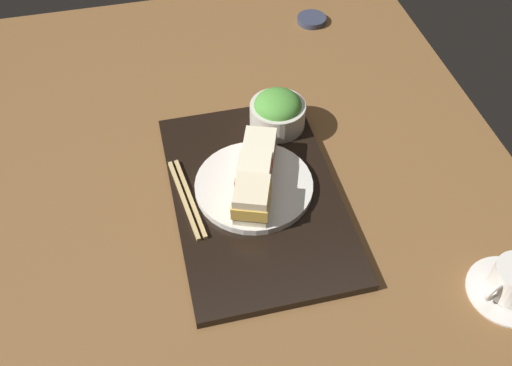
{
  "coord_description": "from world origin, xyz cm",
  "views": [
    {
      "loc": [
        65.65,
        -15.42,
        80.6
      ],
      "look_at": [
        0.53,
        -0.02,
        5.0
      ],
      "focal_mm": 41.3,
      "sensor_mm": 36.0,
      "label": 1
    }
  ],
  "objects_px": {
    "salad_bowl": "(278,111)",
    "chopsticks_pair": "(187,198)",
    "small_sauce_dish": "(312,20)",
    "sandwich_near": "(259,149)",
    "sandwich_middle": "(256,174)",
    "sandwich_far": "(252,200)",
    "sandwich_plate": "(256,185)"
  },
  "relations": [
    {
      "from": "sandwich_near",
      "to": "sandwich_middle",
      "type": "distance_m",
      "value": 0.06
    },
    {
      "from": "sandwich_middle",
      "to": "chopsticks_pair",
      "type": "height_order",
      "value": "sandwich_middle"
    },
    {
      "from": "sandwich_middle",
      "to": "chopsticks_pair",
      "type": "relative_size",
      "value": 0.46
    },
    {
      "from": "salad_bowl",
      "to": "small_sauce_dish",
      "type": "bearing_deg",
      "value": 153.04
    },
    {
      "from": "sandwich_near",
      "to": "sandwich_far",
      "type": "xyz_separation_m",
      "value": [
        0.12,
        -0.04,
        0.01
      ]
    },
    {
      "from": "salad_bowl",
      "to": "small_sauce_dish",
      "type": "distance_m",
      "value": 0.39
    },
    {
      "from": "chopsticks_pair",
      "to": "small_sauce_dish",
      "type": "distance_m",
      "value": 0.63
    },
    {
      "from": "sandwich_plate",
      "to": "sandwich_far",
      "type": "distance_m",
      "value": 0.07
    },
    {
      "from": "salad_bowl",
      "to": "sandwich_near",
      "type": "bearing_deg",
      "value": -32.47
    },
    {
      "from": "sandwich_far",
      "to": "sandwich_plate",
      "type": "bearing_deg",
      "value": 160.7
    },
    {
      "from": "chopsticks_pair",
      "to": "sandwich_plate",
      "type": "bearing_deg",
      "value": 89.69
    },
    {
      "from": "sandwich_plate",
      "to": "small_sauce_dish",
      "type": "height_order",
      "value": "sandwich_plate"
    },
    {
      "from": "salad_bowl",
      "to": "small_sauce_dish",
      "type": "xyz_separation_m",
      "value": [
        -0.35,
        0.18,
        -0.05
      ]
    },
    {
      "from": "salad_bowl",
      "to": "chopsticks_pair",
      "type": "xyz_separation_m",
      "value": [
        0.15,
        -0.2,
        -0.03
      ]
    },
    {
      "from": "chopsticks_pair",
      "to": "small_sauce_dish",
      "type": "relative_size",
      "value": 2.68
    },
    {
      "from": "sandwich_plate",
      "to": "sandwich_middle",
      "type": "xyz_separation_m",
      "value": [
        0.0,
        0.0,
        0.03
      ]
    },
    {
      "from": "sandwich_plate",
      "to": "small_sauce_dish",
      "type": "bearing_deg",
      "value": 152.84
    },
    {
      "from": "sandwich_plate",
      "to": "small_sauce_dish",
      "type": "relative_size",
      "value": 3.01
    },
    {
      "from": "sandwich_near",
      "to": "sandwich_middle",
      "type": "relative_size",
      "value": 1.02
    },
    {
      "from": "sandwich_plate",
      "to": "chopsticks_pair",
      "type": "distance_m",
      "value": 0.12
    },
    {
      "from": "salad_bowl",
      "to": "chopsticks_pair",
      "type": "height_order",
      "value": "salad_bowl"
    },
    {
      "from": "sandwich_near",
      "to": "chopsticks_pair",
      "type": "bearing_deg",
      "value": -67.68
    },
    {
      "from": "sandwich_near",
      "to": "small_sauce_dish",
      "type": "bearing_deg",
      "value": 151.85
    },
    {
      "from": "sandwich_near",
      "to": "small_sauce_dish",
      "type": "xyz_separation_m",
      "value": [
        -0.44,
        0.24,
        -0.05
      ]
    },
    {
      "from": "sandwich_middle",
      "to": "salad_bowl",
      "type": "bearing_deg",
      "value": 152.4
    },
    {
      "from": "sandwich_plate",
      "to": "sandwich_far",
      "type": "bearing_deg",
      "value": -19.3
    },
    {
      "from": "sandwich_plate",
      "to": "sandwich_near",
      "type": "bearing_deg",
      "value": 160.7
    },
    {
      "from": "sandwich_far",
      "to": "chopsticks_pair",
      "type": "bearing_deg",
      "value": -120.63
    },
    {
      "from": "sandwich_near",
      "to": "sandwich_far",
      "type": "bearing_deg",
      "value": -19.3
    },
    {
      "from": "small_sauce_dish",
      "to": "sandwich_near",
      "type": "bearing_deg",
      "value": -28.15
    },
    {
      "from": "chopsticks_pair",
      "to": "sandwich_middle",
      "type": "bearing_deg",
      "value": 89.69
    },
    {
      "from": "sandwich_far",
      "to": "small_sauce_dish",
      "type": "distance_m",
      "value": 0.63
    }
  ]
}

